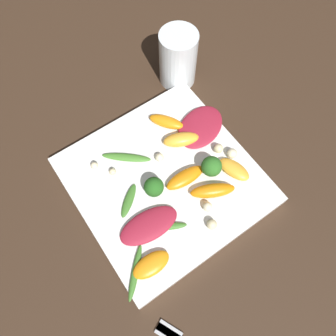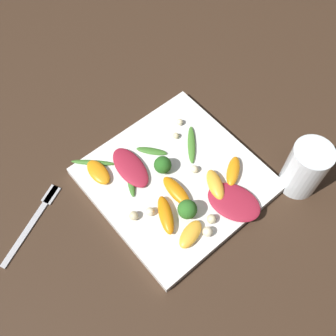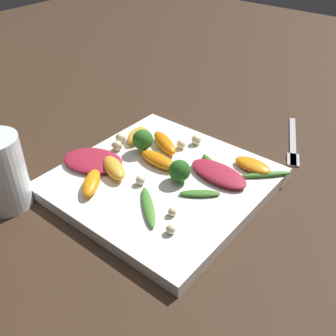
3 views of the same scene
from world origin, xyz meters
TOP-DOWN VIEW (x-y plane):
  - ground_plane at (0.00, 0.00)m, footprint 2.40×2.40m
  - plate at (0.00, 0.00)m, footprint 0.30×0.30m
  - drinking_glass at (0.18, -0.16)m, footprint 0.07×0.07m
  - radicchio_leaf_0 at (-0.06, 0.07)m, footprint 0.06×0.11m
  - radicchio_leaf_1 at (0.04, -0.11)m, footprint 0.10×0.12m
  - orange_segment_0 at (-0.02, -0.03)m, footprint 0.03×0.08m
  - orange_segment_1 at (-0.07, -0.05)m, footprint 0.06×0.08m
  - orange_segment_2 at (0.04, -0.07)m, footprint 0.05×0.07m
  - orange_segment_3 at (0.09, -0.07)m, footprint 0.07×0.06m
  - orange_segment_4 at (-0.11, 0.10)m, footprint 0.04×0.06m
  - orange_segment_5 at (-0.06, -0.11)m, footprint 0.07×0.04m
  - broccoli_floret_0 at (-0.04, -0.07)m, footprint 0.04×0.04m
  - broccoli_floret_1 at (-0.01, 0.03)m, footprint 0.03×0.03m
  - arugula_sprig_0 at (-0.08, 0.04)m, footprint 0.04×0.06m
  - arugula_sprig_1 at (-0.00, 0.07)m, footprint 0.05×0.06m
  - arugula_sprig_2 at (0.07, 0.03)m, footprint 0.07×0.08m
  - arugula_sprig_3 at (-0.10, 0.13)m, footprint 0.07×0.07m
  - macadamia_nut_0 at (-0.03, -0.12)m, footprint 0.02×0.02m
  - macadamia_nut_1 at (-0.01, -0.11)m, footprint 0.02×0.02m
  - macadamia_nut_2 at (0.06, 0.07)m, footprint 0.01×0.01m
  - macadamia_nut_3 at (-0.09, -0.03)m, footprint 0.02×0.02m
  - macadamia_nut_4 at (0.09, 0.09)m, footprint 0.01×0.01m
  - macadamia_nut_5 at (-0.11, -0.01)m, footprint 0.02×0.02m
  - macadamia_nut_6 at (0.04, -0.01)m, footprint 0.02×0.02m

SIDE VIEW (x-z plane):
  - ground_plane at x=0.00m, z-range 0.00..0.00m
  - plate at x=0.00m, z-range 0.00..0.02m
  - arugula_sprig_1 at x=0.00m, z-range 0.02..0.03m
  - arugula_sprig_0 at x=-0.08m, z-range 0.02..0.03m
  - arugula_sprig_3 at x=-0.10m, z-range 0.02..0.03m
  - arugula_sprig_2 at x=0.07m, z-range 0.02..0.03m
  - macadamia_nut_2 at x=0.06m, z-range 0.02..0.03m
  - radicchio_leaf_1 at x=0.04m, z-range 0.02..0.03m
  - radicchio_leaf_0 at x=-0.06m, z-range 0.02..0.03m
  - macadamia_nut_4 at x=0.09m, z-range 0.02..0.03m
  - orange_segment_4 at x=-0.11m, z-range 0.02..0.03m
  - macadamia_nut_6 at x=0.04m, z-range 0.02..0.04m
  - macadamia_nut_3 at x=-0.09m, z-range 0.02..0.04m
  - macadamia_nut_5 at x=-0.11m, z-range 0.02..0.04m
  - orange_segment_5 at x=-0.06m, z-range 0.02..0.04m
  - macadamia_nut_1 at x=-0.01m, z-range 0.02..0.04m
  - orange_segment_3 at x=0.09m, z-range 0.02..0.04m
  - orange_segment_0 at x=-0.02m, z-range 0.02..0.04m
  - macadamia_nut_0 at x=-0.03m, z-range 0.02..0.04m
  - orange_segment_1 at x=-0.07m, z-range 0.02..0.04m
  - orange_segment_2 at x=0.04m, z-range 0.02..0.04m
  - broccoli_floret_1 at x=-0.01m, z-range 0.02..0.06m
  - broccoli_floret_0 at x=-0.04m, z-range 0.02..0.06m
  - drinking_glass at x=0.18m, z-range 0.00..0.12m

